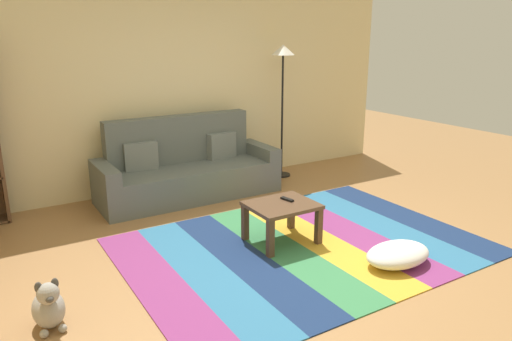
% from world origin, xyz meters
% --- Properties ---
extents(ground_plane, '(14.00, 14.00, 0.00)m').
position_xyz_m(ground_plane, '(0.00, 0.00, 0.00)').
color(ground_plane, '#9E7042').
extents(back_wall, '(6.80, 0.10, 2.70)m').
position_xyz_m(back_wall, '(0.00, 2.55, 1.35)').
color(back_wall, beige).
rests_on(back_wall, ground_plane).
extents(rug, '(3.36, 2.41, 0.01)m').
position_xyz_m(rug, '(0.23, 0.01, 0.01)').
color(rug, '#843370').
rests_on(rug, ground_plane).
extents(couch, '(2.26, 0.80, 1.00)m').
position_xyz_m(couch, '(-0.10, 2.02, 0.34)').
color(couch, '#59605B').
rests_on(couch, ground_plane).
extents(coffee_table, '(0.64, 0.54, 0.40)m').
position_xyz_m(coffee_table, '(0.12, 0.21, 0.33)').
color(coffee_table, '#513826').
rests_on(coffee_table, rug).
extents(pouf, '(0.65, 0.43, 0.19)m').
position_xyz_m(pouf, '(0.73, -0.74, 0.10)').
color(pouf, white).
rests_on(pouf, rug).
extents(dog, '(0.22, 0.35, 0.40)m').
position_xyz_m(dog, '(-2.09, -0.12, 0.16)').
color(dog, '#9E998E').
rests_on(dog, ground_plane).
extents(standing_lamp, '(0.32, 0.32, 1.86)m').
position_xyz_m(standing_lamp, '(1.43, 2.13, 1.55)').
color(standing_lamp, black).
rests_on(standing_lamp, ground_plane).
extents(tv_remote, '(0.07, 0.16, 0.02)m').
position_xyz_m(tv_remote, '(0.21, 0.26, 0.42)').
color(tv_remote, black).
rests_on(tv_remote, coffee_table).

